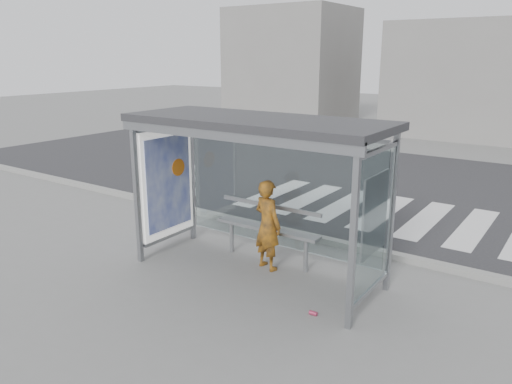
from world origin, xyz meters
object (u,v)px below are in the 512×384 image
(bus_shelter, at_px, (239,155))
(person, at_px, (268,225))
(bench, at_px, (267,228))
(soda_can, at_px, (313,313))

(bus_shelter, relative_size, person, 2.72)
(person, bearing_deg, bench, -41.00)
(person, relative_size, bench, 0.77)
(bench, height_order, soda_can, bench)
(person, xyz_separation_m, bench, (-0.17, 0.25, -0.17))
(person, relative_size, soda_can, 13.58)
(bus_shelter, bearing_deg, soda_can, -21.78)
(person, distance_m, bench, 0.34)
(bench, bearing_deg, person, -56.49)
(bench, xyz_separation_m, soda_can, (1.60, -1.25, -0.58))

